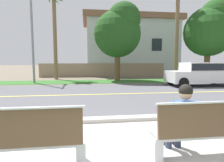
{
  "coord_description": "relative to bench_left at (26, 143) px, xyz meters",
  "views": [
    {
      "loc": [
        -0.49,
        -2.54,
        1.62
      ],
      "look_at": [
        0.3,
        3.27,
        1.0
      ],
      "focal_mm": 30.12,
      "sensor_mm": 36.0,
      "label": 1
    }
  ],
  "objects": [
    {
      "name": "palm_tree_short",
      "position": [
        -1.84,
        14.57,
        5.83
      ],
      "size": [
        2.09,
        1.98,
        7.81
      ],
      "color": "brown",
      "rests_on": "ground_plane"
    },
    {
      "name": "car_white_far",
      "position": [
        8.29,
        8.7,
        0.4
      ],
      "size": [
        4.3,
        1.86,
        1.54
      ],
      "color": "silver",
      "rests_on": "ground_plane"
    },
    {
      "name": "bench_left",
      "position": [
        0.0,
        0.0,
        0.0
      ],
      "size": [
        1.7,
        0.48,
        1.01
      ],
      "color": "silver",
      "rests_on": "ground_plane"
    },
    {
      "name": "palm_tree_tall",
      "position": [
        8.66,
        12.91,
        6.11
      ],
      "size": [
        2.09,
        1.98,
        8.18
      ],
      "color": "brown",
      "rests_on": "ground_plane"
    },
    {
      "name": "garden_wall",
      "position": [
        2.66,
        16.86,
        0.25
      ],
      "size": [
        13.0,
        0.36,
        1.4
      ],
      "primitive_type": "cube",
      "color": "gray",
      "rests_on": "ground_plane"
    },
    {
      "name": "sidewalk_pavement",
      "position": [
        1.37,
        0.2,
        -0.44
      ],
      "size": [
        44.0,
        3.6,
        0.01
      ],
      "primitive_type": "cube",
      "color": "#B7B2A8",
      "rests_on": "ground_plane"
    },
    {
      "name": "streetlamp",
      "position": [
        -2.97,
        11.9,
        3.6
      ],
      "size": [
        0.24,
        2.1,
        7.09
      ],
      "color": "gray",
      "rests_on": "ground_plane"
    },
    {
      "name": "curb_edge",
      "position": [
        1.37,
        2.15,
        -0.39
      ],
      "size": [
        44.0,
        0.3,
        0.11
      ],
      "primitive_type": "cube",
      "color": "#ADA89E",
      "rests_on": "ground_plane"
    },
    {
      "name": "street_asphalt",
      "position": [
        1.37,
        6.3,
        -0.45
      ],
      "size": [
        52.0,
        8.0,
        0.01
      ],
      "primitive_type": "cube",
      "color": "#515156",
      "rests_on": "ground_plane"
    },
    {
      "name": "shade_tree_left",
      "position": [
        11.15,
        11.96,
        3.9
      ],
      "size": [
        4.06,
        4.06,
        6.69
      ],
      "color": "brown",
      "rests_on": "ground_plane"
    },
    {
      "name": "seated_person_blue",
      "position": [
        2.47,
        0.17,
        0.23
      ],
      "size": [
        0.52,
        0.68,
        1.25
      ],
      "color": "#333D56",
      "rests_on": "ground_plane"
    },
    {
      "name": "bench_right",
      "position": [
        2.74,
        0.0,
        0.0
      ],
      "size": [
        1.7,
        0.48,
        1.01
      ],
      "color": "silver",
      "rests_on": "ground_plane"
    },
    {
      "name": "ground_plane",
      "position": [
        1.37,
        7.8,
        -0.45
      ],
      "size": [
        140.0,
        140.0,
        0.0
      ],
      "primitive_type": "plane",
      "color": "#665B4C"
    },
    {
      "name": "road_centre_line",
      "position": [
        1.37,
        6.3,
        -0.44
      ],
      "size": [
        48.0,
        0.14,
        0.01
      ],
      "primitive_type": "cube",
      "color": "#E0CC4C",
      "rests_on": "ground_plane"
    },
    {
      "name": "far_verge_grass",
      "position": [
        1.37,
        12.1,
        -0.44
      ],
      "size": [
        48.0,
        2.8,
        0.02
      ],
      "primitive_type": "cube",
      "color": "#2D6026",
      "rests_on": "ground_plane"
    },
    {
      "name": "shade_tree_far_left",
      "position": [
        3.55,
        12.73,
        3.67
      ],
      "size": [
        3.85,
        3.85,
        6.35
      ],
      "color": "brown",
      "rests_on": "ground_plane"
    },
    {
      "name": "house_across_street",
      "position": [
        6.09,
        20.06,
        2.97
      ],
      "size": [
        11.05,
        6.91,
        6.74
      ],
      "color": "#B7BCC1",
      "rests_on": "ground_plane"
    }
  ]
}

